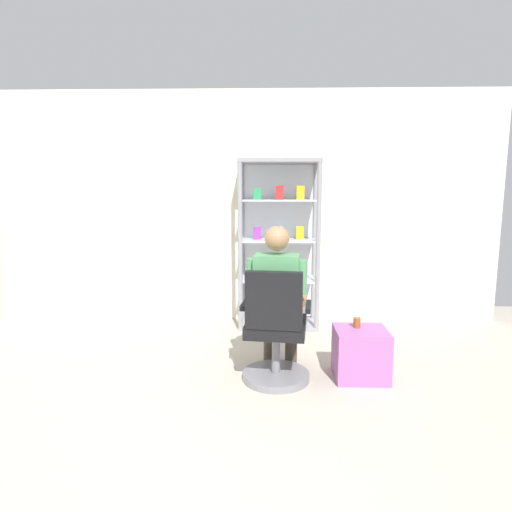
{
  "coord_description": "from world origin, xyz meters",
  "views": [
    {
      "loc": [
        0.28,
        -2.22,
        1.59
      ],
      "look_at": [
        0.18,
        1.55,
        1.0
      ],
      "focal_mm": 30.69,
      "sensor_mm": 36.0,
      "label": 1
    }
  ],
  "objects_px": {
    "office_chair": "(275,336)",
    "tea_glass": "(357,322)",
    "seated_shopkeeper": "(278,294)",
    "storage_crate": "(361,354)",
    "display_cabinet_main": "(279,243)"
  },
  "relations": [
    {
      "from": "display_cabinet_main",
      "to": "storage_crate",
      "type": "xyz_separation_m",
      "value": [
        0.66,
        -1.45,
        -0.75
      ]
    },
    {
      "from": "office_chair",
      "to": "seated_shopkeeper",
      "type": "bearing_deg",
      "value": 83.26
    },
    {
      "from": "office_chair",
      "to": "storage_crate",
      "type": "xyz_separation_m",
      "value": [
        0.72,
        0.12,
        -0.18
      ]
    },
    {
      "from": "seated_shopkeeper",
      "to": "storage_crate",
      "type": "relative_size",
      "value": 2.97
    },
    {
      "from": "office_chair",
      "to": "tea_glass",
      "type": "relative_size",
      "value": 11.03
    },
    {
      "from": "display_cabinet_main",
      "to": "tea_glass",
      "type": "xyz_separation_m",
      "value": [
        0.64,
        -1.39,
        -0.5
      ]
    },
    {
      "from": "storage_crate",
      "to": "display_cabinet_main",
      "type": "bearing_deg",
      "value": 114.51
    },
    {
      "from": "storage_crate",
      "to": "tea_glass",
      "type": "relative_size",
      "value": 4.99
    },
    {
      "from": "display_cabinet_main",
      "to": "seated_shopkeeper",
      "type": "height_order",
      "value": "display_cabinet_main"
    },
    {
      "from": "display_cabinet_main",
      "to": "tea_glass",
      "type": "height_order",
      "value": "display_cabinet_main"
    },
    {
      "from": "storage_crate",
      "to": "office_chair",
      "type": "bearing_deg",
      "value": -170.88
    },
    {
      "from": "office_chair",
      "to": "storage_crate",
      "type": "distance_m",
      "value": 0.75
    },
    {
      "from": "office_chair",
      "to": "display_cabinet_main",
      "type": "bearing_deg",
      "value": 87.97
    },
    {
      "from": "tea_glass",
      "to": "office_chair",
      "type": "bearing_deg",
      "value": -165.69
    },
    {
      "from": "tea_glass",
      "to": "display_cabinet_main",
      "type": "bearing_deg",
      "value": 114.49
    }
  ]
}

